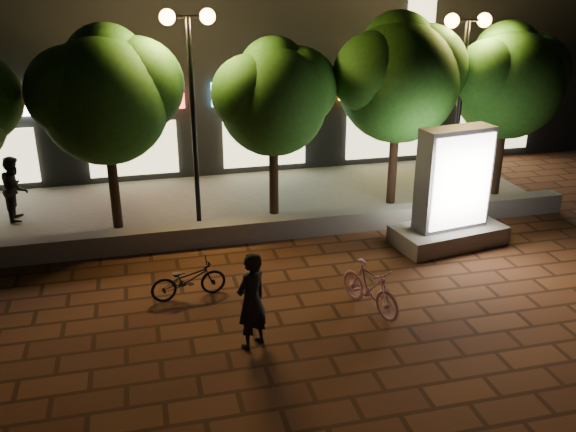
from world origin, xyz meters
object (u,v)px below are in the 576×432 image
object	(u,v)px
tree_left	(106,91)
pedestrian	(15,188)
tree_mid	(274,94)
tree_far_right	(509,77)
ad_kiosk	(452,198)
rider	(252,301)
tree_right	(400,74)
street_lamp_left	(190,64)
street_lamp_right	(464,60)
scooter_parked	(188,279)
scooter_pink	(370,287)

from	to	relation	value
tree_left	pedestrian	xyz separation A→B (m)	(-2.53, 1.10, -2.53)
tree_mid	tree_far_right	distance (m)	6.50
tree_left	ad_kiosk	size ratio (longest dim) A/B	1.74
rider	ad_kiosk	bearing A→B (deg)	175.87
tree_mid	tree_far_right	world-z (taller)	tree_far_right
tree_right	street_lamp_left	xyz separation A→B (m)	(-5.36, -0.26, 0.46)
tree_far_right	street_lamp_right	world-z (taller)	street_lamp_right
street_lamp_right	pedestrian	bearing A→B (deg)	173.20
tree_left	tree_right	bearing A→B (deg)	0.00
tree_left	tree_far_right	distance (m)	10.50
tree_left	scooter_parked	world-z (taller)	tree_left
tree_mid	scooter_parked	bearing A→B (deg)	-123.84
tree_left	scooter_parked	size ratio (longest dim) A/B	3.27
ad_kiosk	pedestrian	world-z (taller)	ad_kiosk
scooter_parked	scooter_pink	bearing A→B (deg)	-119.15
tree_right	ad_kiosk	bearing A→B (deg)	-84.72
tree_right	pedestrian	size ratio (longest dim) A/B	3.05
street_lamp_left	rider	bearing A→B (deg)	-87.00
tree_left	pedestrian	distance (m)	3.74
tree_mid	tree_right	size ratio (longest dim) A/B	0.89
tree_right	ad_kiosk	world-z (taller)	tree_right
pedestrian	tree_right	bearing A→B (deg)	-97.74
street_lamp_right	rider	xyz separation A→B (m)	(-6.70, -5.68, -3.01)
rider	scooter_parked	xyz separation A→B (m)	(-0.90, 1.99, -0.49)
ad_kiosk	pedestrian	distance (m)	10.82
ad_kiosk	tree_far_right	bearing A→B (deg)	43.56
tree_right	rider	bearing A→B (deg)	-130.39
tree_far_right	scooter_parked	distance (m)	10.41
tree_mid	ad_kiosk	xyz separation A→B (m)	(3.56, -2.79, -2.08)
tree_far_right	tree_mid	bearing A→B (deg)	-180.00
street_lamp_left	scooter_pink	size ratio (longest dim) A/B	3.27
street_lamp_left	scooter_parked	bearing A→B (deg)	-99.27
tree_mid	pedestrian	bearing A→B (deg)	170.39
tree_mid	tree_right	world-z (taller)	tree_right
tree_mid	scooter_pink	world-z (taller)	tree_mid
ad_kiosk	scooter_pink	bearing A→B (deg)	-139.64
ad_kiosk	street_lamp_left	bearing A→B (deg)	155.73
pedestrian	tree_mid	bearing A→B (deg)	-100.94
street_lamp_right	tree_left	bearing A→B (deg)	178.32
scooter_parked	pedestrian	distance (m)	6.39
tree_mid	rider	size ratio (longest dim) A/B	2.56
tree_right	scooter_parked	world-z (taller)	tree_right
tree_left	scooter_pink	world-z (taller)	tree_left
pedestrian	tree_left	bearing A→B (deg)	-114.94
ad_kiosk	rider	size ratio (longest dim) A/B	1.60
rider	street_lamp_left	bearing A→B (deg)	-121.79
street_lamp_left	scooter_pink	distance (m)	6.71
street_lamp_right	scooter_parked	xyz separation A→B (m)	(-7.60, -3.70, -3.50)
tree_mid	street_lamp_right	size ratio (longest dim) A/B	0.90
street_lamp_right	rider	size ratio (longest dim) A/B	2.83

